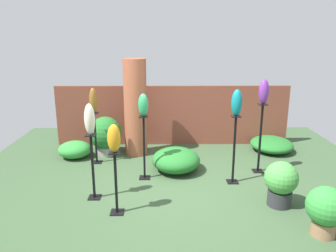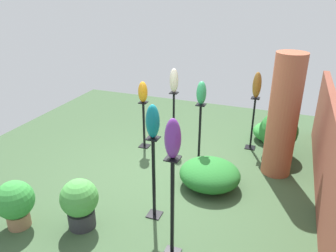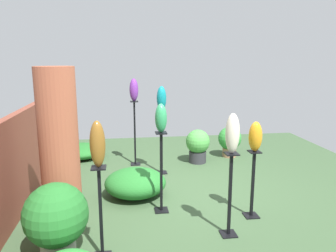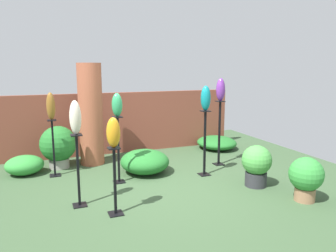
{
  "view_description": "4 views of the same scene",
  "coord_description": "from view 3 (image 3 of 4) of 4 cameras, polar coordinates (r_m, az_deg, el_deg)",
  "views": [
    {
      "loc": [
        -0.21,
        -5.22,
        2.56
      ],
      "look_at": [
        -0.14,
        0.02,
        1.13
      ],
      "focal_mm": 35.0,
      "sensor_mm": 36.0,
      "label": 1
    },
    {
      "loc": [
        4.57,
        1.81,
        3.08
      ],
      "look_at": [
        0.19,
        0.15,
        1.05
      ],
      "focal_mm": 35.0,
      "sensor_mm": 36.0,
      "label": 2
    },
    {
      "loc": [
        -5.04,
        0.99,
        2.23
      ],
      "look_at": [
        0.27,
        0.24,
        1.1
      ],
      "focal_mm": 35.0,
      "sensor_mm": 36.0,
      "label": 3
    },
    {
      "loc": [
        -1.82,
        -5.08,
        2.05
      ],
      "look_at": [
        0.24,
        0.13,
        1.03
      ],
      "focal_mm": 35.0,
      "sensor_mm": 36.0,
      "label": 4
    }
  ],
  "objects": [
    {
      "name": "pedestal_amber",
      "position": [
        4.83,
        14.51,
        -10.31
      ],
      "size": [
        0.2,
        0.2,
        0.97
      ],
      "color": "black",
      "rests_on": "ground"
    },
    {
      "name": "brick_pillar",
      "position": [
        4.44,
        -18.38,
        -4.0
      ],
      "size": [
        0.5,
        0.5,
        2.13
      ],
      "primitive_type": "cylinder",
      "color": "#9E5138",
      "rests_on": "ground"
    },
    {
      "name": "art_vase_bronze",
      "position": [
        3.54,
        -12.17,
        -3.1
      ],
      "size": [
        0.16,
        0.16,
        0.51
      ],
      "primitive_type": "ellipsoid",
      "color": "brown",
      "rests_on": "pedestal_bronze"
    },
    {
      "name": "potted_plant_front_left",
      "position": [
        7.07,
        5.2,
        -3.24
      ],
      "size": [
        0.51,
        0.51,
        0.72
      ],
      "color": "#2D2D33",
      "rests_on": "ground"
    },
    {
      "name": "foliage_bed_east",
      "position": [
        7.68,
        -15.01,
        -4.23
      ],
      "size": [
        0.96,
        1.07,
        0.31
      ],
      "primitive_type": "ellipsoid",
      "color": "#236B28",
      "rests_on": "ground"
    },
    {
      "name": "potted_plant_walkway_edge",
      "position": [
        4.01,
        -18.92,
        -14.79
      ],
      "size": [
        0.73,
        0.73,
        0.87
      ],
      "color": "gray",
      "rests_on": "ground"
    },
    {
      "name": "art_vase_teal",
      "position": [
        6.17,
        -1.14,
        4.83
      ],
      "size": [
        0.19,
        0.18,
        0.46
      ],
      "primitive_type": "ellipsoid",
      "color": "#0F727A",
      "rests_on": "pedestal_teal"
    },
    {
      "name": "brick_wall_back",
      "position": [
        5.48,
        -23.93,
        -5.16
      ],
      "size": [
        5.6,
        0.12,
        1.45
      ],
      "primitive_type": "cube",
      "color": "brown",
      "rests_on": "ground"
    },
    {
      "name": "foliage_bed_center",
      "position": [
        5.45,
        -5.69,
        -9.81
      ],
      "size": [
        0.94,
        1.0,
        0.45
      ],
      "primitive_type": "ellipsoid",
      "color": "#236B28",
      "rests_on": "ground"
    },
    {
      "name": "art_vase_jade",
      "position": [
        4.57,
        -1.23,
        1.38
      ],
      "size": [
        0.18,
        0.17,
        0.41
      ],
      "primitive_type": "ellipsoid",
      "color": "#2D9356",
      "rests_on": "pedestal_jade"
    },
    {
      "name": "pedestal_bronze",
      "position": [
        3.84,
        -11.61,
        -15.33
      ],
      "size": [
        0.2,
        0.2,
        1.08
      ],
      "color": "black",
      "rests_on": "ground"
    },
    {
      "name": "pedestal_violet",
      "position": [
        6.88,
        -5.79,
        -1.71
      ],
      "size": [
        0.2,
        0.2,
        1.35
      ],
      "color": "black",
      "rests_on": "ground"
    },
    {
      "name": "potted_plant_mid_left",
      "position": [
        7.58,
        10.69,
        -2.41
      ],
      "size": [
        0.52,
        0.52,
        0.69
      ],
      "color": "#936B4C",
      "rests_on": "ground"
    },
    {
      "name": "pedestal_ivory",
      "position": [
        4.27,
        10.71,
        -12.3
      ],
      "size": [
        0.2,
        0.2,
        1.09
      ],
      "color": "black",
      "rests_on": "ground"
    },
    {
      "name": "pedestal_teal",
      "position": [
        6.34,
        -1.1,
        -3.31
      ],
      "size": [
        0.2,
        0.2,
        1.24
      ],
      "color": "black",
      "rests_on": "ground"
    },
    {
      "name": "ground_plane",
      "position": [
        5.6,
        2.9,
        -11.63
      ],
      "size": [
        8.0,
        8.0,
        0.0
      ],
      "primitive_type": "plane",
      "color": "#385133"
    },
    {
      "name": "art_vase_amber",
      "position": [
        4.61,
        14.98,
        -1.78
      ],
      "size": [
        0.19,
        0.18,
        0.42
      ],
      "primitive_type": "ellipsoid",
      "color": "orange",
      "rests_on": "pedestal_amber"
    },
    {
      "name": "art_vase_violet",
      "position": [
        6.72,
        -5.96,
        6.29
      ],
      "size": [
        0.19,
        0.18,
        0.46
      ],
      "primitive_type": "ellipsoid",
      "color": "#6B2D8C",
      "rests_on": "pedestal_violet"
    },
    {
      "name": "art_vase_ivory",
      "position": [
        4.01,
        11.17,
        -1.27
      ],
      "size": [
        0.17,
        0.17,
        0.49
      ],
      "primitive_type": "ellipsoid",
      "color": "beige",
      "rests_on": "pedestal_ivory"
    },
    {
      "name": "pedestal_jade",
      "position": [
        4.8,
        -1.19,
        -8.66
      ],
      "size": [
        0.2,
        0.2,
        1.2
      ],
      "color": "black",
      "rests_on": "ground"
    }
  ]
}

